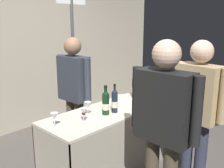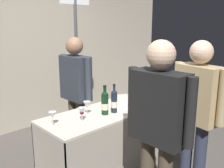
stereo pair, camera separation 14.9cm
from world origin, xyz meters
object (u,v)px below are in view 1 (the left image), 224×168
at_px(display_bottle_0, 106,103).
at_px(wine_glass_near_taster, 84,112).
at_px(wine_glass_near_vendor, 88,105).
at_px(booth_signpost, 73,51).
at_px(tasting_table, 112,130).
at_px(vendor_presenter, 74,88).
at_px(featured_wine_bottle, 142,88).
at_px(wine_glass_mid, 54,117).
at_px(taster_foreground_right, 198,105).

relative_size(display_bottle_0, wine_glass_near_taster, 2.15).
relative_size(wine_glass_near_vendor, booth_signpost, 0.07).
distance_m(display_bottle_0, booth_signpost, 1.19).
xyz_separation_m(display_bottle_0, wine_glass_near_taster, (-0.31, -0.00, -0.03)).
distance_m(tasting_table, wine_glass_near_taster, 0.61).
relative_size(tasting_table, booth_signpost, 0.76).
bearing_deg(vendor_presenter, booth_signpost, 140.45).
xyz_separation_m(featured_wine_bottle, wine_glass_near_vendor, (-0.89, 0.05, -0.03)).
bearing_deg(wine_glass_mid, booth_signpost, 43.49).
bearing_deg(taster_foreground_right, featured_wine_bottle, -6.59).
height_order(wine_glass_near_vendor, taster_foreground_right, taster_foreground_right).
bearing_deg(featured_wine_bottle, vendor_presenter, 137.30).
relative_size(vendor_presenter, taster_foreground_right, 0.99).
bearing_deg(wine_glass_mid, display_bottle_0, -10.96).
bearing_deg(wine_glass_near_taster, taster_foreground_right, -45.11).
relative_size(featured_wine_bottle, wine_glass_near_taster, 2.29).
bearing_deg(tasting_table, vendor_presenter, 97.41).
bearing_deg(vendor_presenter, wine_glass_near_taster, -32.65).
height_order(wine_glass_mid, vendor_presenter, vendor_presenter).
bearing_deg(vendor_presenter, wine_glass_near_vendor, -25.66).
distance_m(wine_glass_near_vendor, taster_foreground_right, 1.13).
distance_m(featured_wine_bottle, vendor_presenter, 0.88).
height_order(featured_wine_bottle, booth_signpost, booth_signpost).
bearing_deg(display_bottle_0, taster_foreground_right, -58.76).
bearing_deg(featured_wine_bottle, wine_glass_mid, 177.85).
relative_size(featured_wine_bottle, booth_signpost, 0.16).
relative_size(wine_glass_mid, wine_glass_near_taster, 0.95).
xyz_separation_m(wine_glass_near_taster, vendor_presenter, (0.40, 0.66, 0.05)).
bearing_deg(booth_signpost, display_bottle_0, -110.66).
height_order(display_bottle_0, wine_glass_mid, display_bottle_0).
relative_size(vendor_presenter, booth_signpost, 0.71).
bearing_deg(taster_foreground_right, wine_glass_mid, 58.32).
relative_size(featured_wine_bottle, vendor_presenter, 0.22).
distance_m(wine_glass_mid, wine_glass_near_taster, 0.29).
xyz_separation_m(taster_foreground_right, booth_signpost, (-0.10, 1.84, 0.41)).
height_order(wine_glass_mid, wine_glass_near_taster, wine_glass_near_taster).
height_order(featured_wine_bottle, wine_glass_near_vendor, featured_wine_bottle).
distance_m(featured_wine_bottle, display_bottle_0, 0.74).
bearing_deg(display_bottle_0, tasting_table, 20.94).
bearing_deg(wine_glass_near_vendor, display_bottle_0, -35.25).
distance_m(featured_wine_bottle, wine_glass_near_vendor, 0.89).
height_order(vendor_presenter, booth_signpost, booth_signpost).
xyz_separation_m(wine_glass_near_vendor, vendor_presenter, (0.25, 0.54, 0.05)).
height_order(wine_glass_mid, taster_foreground_right, taster_foreground_right).
relative_size(display_bottle_0, wine_glass_mid, 2.27).
height_order(display_bottle_0, taster_foreground_right, taster_foreground_right).
bearing_deg(wine_glass_near_vendor, wine_glass_near_taster, -143.86).
bearing_deg(wine_glass_mid, taster_foreground_right, -40.70).
bearing_deg(tasting_table, display_bottle_0, -159.06).
bearing_deg(featured_wine_bottle, booth_signpost, 109.62).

